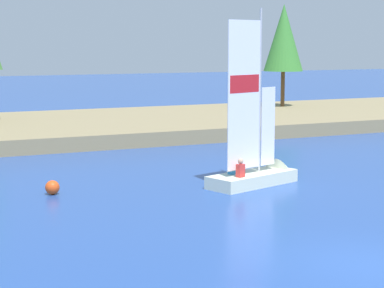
% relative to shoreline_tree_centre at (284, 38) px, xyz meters
% --- Properties ---
extents(ground_plane, '(200.00, 200.00, 0.00)m').
position_rel_shoreline_tree_centre_xyz_m(ground_plane, '(-15.86, -29.53, -5.49)').
color(ground_plane, '#234793').
extents(shore_bank, '(80.00, 13.60, 0.75)m').
position_rel_shoreline_tree_centre_xyz_m(shore_bank, '(-15.86, -2.99, -5.12)').
color(shore_bank, '#897A56').
rests_on(shore_bank, ground).
extents(shoreline_tree_centre, '(2.72, 2.72, 7.06)m').
position_rel_shoreline_tree_centre_xyz_m(shoreline_tree_centre, '(0.00, 0.00, 0.00)').
color(shoreline_tree_centre, brown).
rests_on(shoreline_tree_centre, shore_bank).
extents(sailboat, '(4.24, 2.45, 6.76)m').
position_rel_shoreline_tree_centre_xyz_m(sailboat, '(-13.19, -19.94, -4.95)').
color(sailboat, silver).
rests_on(sailboat, ground).
extents(channel_buoy, '(0.49, 0.49, 0.49)m').
position_rel_shoreline_tree_centre_xyz_m(channel_buoy, '(-20.76, -18.68, -5.24)').
color(channel_buoy, '#E54C19').
rests_on(channel_buoy, ground).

